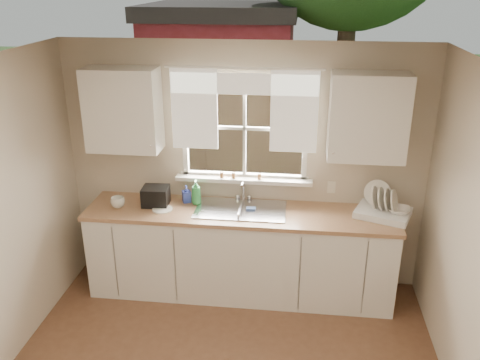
# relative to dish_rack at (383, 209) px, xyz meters

# --- Properties ---
(room_walls) EXTENTS (3.62, 4.02, 2.50)m
(room_walls) POSITION_rel_dish_rack_xyz_m (-1.36, -1.81, 0.26)
(room_walls) COLOR beige
(room_walls) RESTS_ON ground
(ceiling) EXTENTS (3.60, 4.00, 0.02)m
(ceiling) POSITION_rel_dish_rack_xyz_m (-1.36, -1.74, 1.52)
(ceiling) COLOR silver
(ceiling) RESTS_ON room_walls
(window) EXTENTS (1.38, 0.16, 1.06)m
(window) POSITION_rel_dish_rack_xyz_m (-1.36, 0.26, 0.51)
(window) COLOR white
(window) RESTS_ON room_walls
(curtains) EXTENTS (1.50, 0.03, 0.81)m
(curtains) POSITION_rel_dish_rack_xyz_m (-1.36, 0.21, 0.96)
(curtains) COLOR white
(curtains) RESTS_ON room_walls
(base_cabinets) EXTENTS (3.00, 0.62, 0.87)m
(base_cabinets) POSITION_rel_dish_rack_xyz_m (-1.36, -0.06, -0.54)
(base_cabinets) COLOR white
(base_cabinets) RESTS_ON ground
(countertop) EXTENTS (3.04, 0.65, 0.04)m
(countertop) POSITION_rel_dish_rack_xyz_m (-1.36, -0.06, -0.09)
(countertop) COLOR #A67953
(countertop) RESTS_ON base_cabinets
(upper_cabinet_left) EXTENTS (0.70, 0.33, 0.80)m
(upper_cabinet_left) POSITION_rel_dish_rack_xyz_m (-2.51, 0.08, 0.87)
(upper_cabinet_left) COLOR white
(upper_cabinet_left) RESTS_ON room_walls
(upper_cabinet_right) EXTENTS (0.70, 0.33, 0.80)m
(upper_cabinet_right) POSITION_rel_dish_rack_xyz_m (-0.21, 0.08, 0.87)
(upper_cabinet_right) COLOR white
(upper_cabinet_right) RESTS_ON room_walls
(wall_outlet) EXTENTS (0.08, 0.01, 0.12)m
(wall_outlet) POSITION_rel_dish_rack_xyz_m (-0.48, 0.24, 0.10)
(wall_outlet) COLOR beige
(wall_outlet) RESTS_ON room_walls
(sill_jars) EXTENTS (0.42, 0.04, 0.06)m
(sill_jars) POSITION_rel_dish_rack_xyz_m (-1.41, 0.20, 0.20)
(sill_jars) COLOR brown
(sill_jars) RESTS_ON window
(sink) EXTENTS (0.88, 0.52, 0.40)m
(sink) POSITION_rel_dish_rack_xyz_m (-1.36, -0.03, -0.14)
(sink) COLOR #B7B7BC
(sink) RESTS_ON countertop
(dish_rack) EXTENTS (0.59, 0.52, 0.31)m
(dish_rack) POSITION_rel_dish_rack_xyz_m (0.00, 0.00, 0.00)
(dish_rack) COLOR white
(dish_rack) RESTS_ON countertop
(bowl) EXTENTS (0.25, 0.25, 0.05)m
(bowl) POSITION_rel_dish_rack_xyz_m (0.14, -0.05, 0.02)
(bowl) COLOR white
(bowl) RESTS_ON dish_rack
(soap_bottle_a) EXTENTS (0.11, 0.11, 0.25)m
(soap_bottle_a) POSITION_rel_dish_rack_xyz_m (-1.82, 0.06, 0.06)
(soap_bottle_a) COLOR green
(soap_bottle_a) RESTS_ON countertop
(soap_bottle_b) EXTENTS (0.11, 0.11, 0.18)m
(soap_bottle_b) POSITION_rel_dish_rack_xyz_m (-1.93, 0.09, 0.02)
(soap_bottle_b) COLOR #3248BD
(soap_bottle_b) RESTS_ON countertop
(soap_bottle_c) EXTENTS (0.14, 0.14, 0.16)m
(soap_bottle_c) POSITION_rel_dish_rack_xyz_m (-2.33, 0.06, 0.01)
(soap_bottle_c) COLOR beige
(soap_bottle_c) RESTS_ON countertop
(saucer) EXTENTS (0.20, 0.20, 0.01)m
(saucer) POSITION_rel_dish_rack_xyz_m (-2.12, -0.12, -0.06)
(saucer) COLOR white
(saucer) RESTS_ON countertop
(cup) EXTENTS (0.18, 0.18, 0.11)m
(cup) POSITION_rel_dish_rack_xyz_m (-2.57, -0.12, -0.01)
(cup) COLOR silver
(cup) RESTS_ON countertop
(black_appliance) EXTENTS (0.27, 0.23, 0.19)m
(black_appliance) POSITION_rel_dish_rack_xyz_m (-2.22, -0.01, 0.03)
(black_appliance) COLOR black
(black_appliance) RESTS_ON countertop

